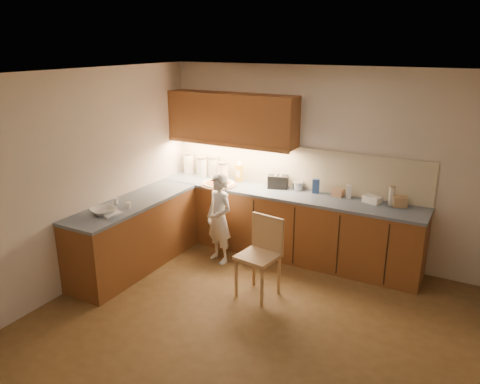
{
  "coord_description": "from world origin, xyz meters",
  "views": [
    {
      "loc": [
        1.99,
        -3.94,
        2.89
      ],
      "look_at": [
        -0.8,
        1.2,
        1.0
      ],
      "focal_mm": 35.0,
      "sensor_mm": 36.0,
      "label": 1
    }
  ],
  "objects_px": {
    "child": "(219,219)",
    "wooden_chair": "(262,250)",
    "pizza_on_board": "(218,184)",
    "oil_jug": "(239,173)",
    "toaster": "(278,182)"
  },
  "relations": [
    {
      "from": "pizza_on_board",
      "to": "oil_jug",
      "type": "distance_m",
      "value": 0.37
    },
    {
      "from": "toaster",
      "to": "pizza_on_board",
      "type": "bearing_deg",
      "value": -177.66
    },
    {
      "from": "child",
      "to": "toaster",
      "type": "xyz_separation_m",
      "value": [
        0.52,
        0.75,
        0.4
      ]
    },
    {
      "from": "pizza_on_board",
      "to": "toaster",
      "type": "bearing_deg",
      "value": 20.1
    },
    {
      "from": "wooden_chair",
      "to": "toaster",
      "type": "height_order",
      "value": "toaster"
    },
    {
      "from": "child",
      "to": "oil_jug",
      "type": "bearing_deg",
      "value": 120.0
    },
    {
      "from": "child",
      "to": "wooden_chair",
      "type": "xyz_separation_m",
      "value": [
        0.88,
        -0.5,
        -0.06
      ]
    },
    {
      "from": "child",
      "to": "wooden_chair",
      "type": "relative_size",
      "value": 1.29
    },
    {
      "from": "pizza_on_board",
      "to": "wooden_chair",
      "type": "distance_m",
      "value": 1.56
    },
    {
      "from": "wooden_chair",
      "to": "oil_jug",
      "type": "relative_size",
      "value": 3.18
    },
    {
      "from": "pizza_on_board",
      "to": "child",
      "type": "relative_size",
      "value": 0.41
    },
    {
      "from": "child",
      "to": "wooden_chair",
      "type": "distance_m",
      "value": 1.02
    },
    {
      "from": "pizza_on_board",
      "to": "wooden_chair",
      "type": "xyz_separation_m",
      "value": [
        1.16,
        -0.96,
        -0.39
      ]
    },
    {
      "from": "pizza_on_board",
      "to": "oil_jug",
      "type": "bearing_deg",
      "value": 61.08
    },
    {
      "from": "pizza_on_board",
      "to": "child",
      "type": "height_order",
      "value": "child"
    }
  ]
}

